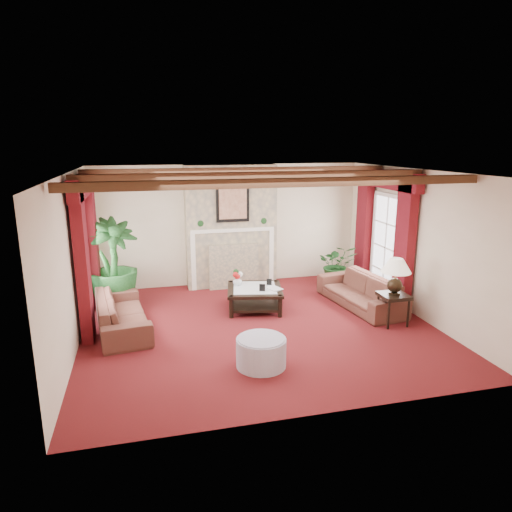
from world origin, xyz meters
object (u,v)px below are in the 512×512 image
object	(u,v)px
potted_palm	(114,282)
side_table	(393,309)
sofa_right	(361,286)
coffee_table	(255,298)
ottoman	(261,352)
sofa_left	(121,308)

from	to	relation	value
potted_palm	side_table	size ratio (longest dim) A/B	3.57
sofa_right	side_table	distance (m)	1.02
potted_palm	coffee_table	bearing A→B (deg)	-17.46
coffee_table	side_table	bearing A→B (deg)	-19.86
side_table	ottoman	size ratio (longest dim) A/B	0.77
coffee_table	ottoman	size ratio (longest dim) A/B	1.43
ottoman	sofa_right	bearing A→B (deg)	37.63
sofa_left	potted_palm	distance (m)	1.26
sofa_left	potted_palm	xyz separation A→B (m)	(-0.18, 1.25, 0.10)
sofa_right	side_table	bearing A→B (deg)	-0.44
potted_palm	side_table	xyz separation A→B (m)	(4.85, -2.17, -0.21)
sofa_left	ottoman	world-z (taller)	sofa_left
ottoman	side_table	bearing A→B (deg)	19.81
sofa_left	potted_palm	size ratio (longest dim) A/B	1.03
coffee_table	side_table	xyz separation A→B (m)	(2.21, -1.34, 0.07)
coffee_table	sofa_left	bearing A→B (deg)	-159.07
sofa_right	potted_palm	xyz separation A→B (m)	(-4.72, 1.17, 0.09)
potted_palm	ottoman	world-z (taller)	potted_palm
sofa_left	side_table	bearing A→B (deg)	-108.57
sofa_right	ottoman	xyz separation A→B (m)	(-2.55, -1.96, -0.19)
sofa_left	side_table	xyz separation A→B (m)	(4.68, -0.93, -0.11)
potted_palm	coffee_table	xyz separation A→B (m)	(2.65, -0.83, -0.28)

